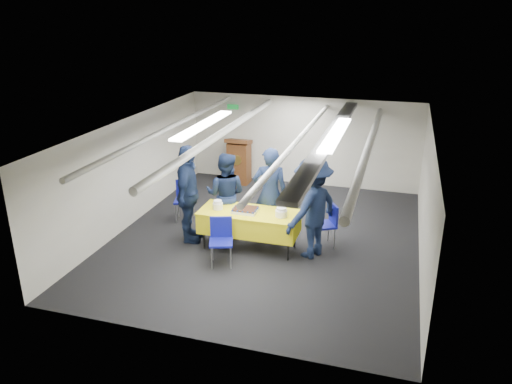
% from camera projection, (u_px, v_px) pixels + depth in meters
% --- Properties ---
extents(ground, '(7.00, 7.00, 0.00)m').
position_uv_depth(ground, '(266.00, 237.00, 10.23)').
color(ground, black).
rests_on(ground, ground).
extents(room_shell, '(6.00, 7.00, 2.30)m').
position_uv_depth(room_shell, '(277.00, 147.00, 9.93)').
color(room_shell, beige).
rests_on(room_shell, ground).
extents(serving_table, '(1.92, 0.81, 0.77)m').
position_uv_depth(serving_table, '(249.00, 222.00, 9.60)').
color(serving_table, black).
rests_on(serving_table, ground).
extents(sheet_cake, '(0.48, 0.37, 0.09)m').
position_uv_depth(sheet_cake, '(245.00, 210.00, 9.50)').
color(sheet_cake, white).
rests_on(sheet_cake, serving_table).
extents(plate_stack_left, '(0.19, 0.19, 0.18)m').
position_uv_depth(plate_stack_left, '(218.00, 205.00, 9.62)').
color(plate_stack_left, white).
rests_on(plate_stack_left, serving_table).
extents(plate_stack_right, '(0.22, 0.22, 0.18)m').
position_uv_depth(plate_stack_right, '(281.00, 212.00, 9.28)').
color(plate_stack_right, white).
rests_on(plate_stack_right, serving_table).
extents(podium, '(0.62, 0.53, 1.25)m').
position_uv_depth(podium, '(239.00, 161.00, 13.18)').
color(podium, brown).
rests_on(podium, ground).
extents(chair_near, '(0.53, 0.53, 0.87)m').
position_uv_depth(chair_near, '(221.00, 236.00, 9.06)').
color(chair_near, gray).
rests_on(chair_near, ground).
extents(chair_right, '(0.57, 0.57, 0.87)m').
position_uv_depth(chair_right, '(328.00, 221.00, 9.71)').
color(chair_right, gray).
rests_on(chair_right, ground).
extents(chair_left, '(0.52, 0.52, 0.87)m').
position_uv_depth(chair_left, '(185.00, 196.00, 10.98)').
color(chair_left, gray).
rests_on(chair_left, ground).
extents(sailor_a, '(0.78, 0.61, 1.90)m').
position_uv_depth(sailor_a, '(270.00, 194.00, 9.92)').
color(sailor_a, black).
rests_on(sailor_a, ground).
extents(sailor_b, '(0.88, 0.70, 1.74)m').
position_uv_depth(sailor_b, '(226.00, 194.00, 10.11)').
color(sailor_b, black).
rests_on(sailor_b, ground).
extents(sailor_c, '(0.70, 1.23, 1.98)m').
position_uv_depth(sailor_c, '(188.00, 194.00, 9.78)').
color(sailor_c, black).
rests_on(sailor_c, ground).
extents(sailor_d, '(1.24, 1.44, 1.93)m').
position_uv_depth(sailor_d, '(312.00, 208.00, 9.18)').
color(sailor_d, black).
rests_on(sailor_d, ground).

